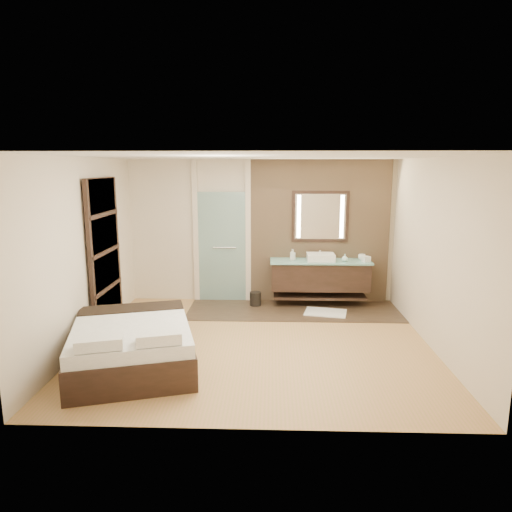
{
  "coord_description": "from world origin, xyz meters",
  "views": [
    {
      "loc": [
        0.2,
        -6.36,
        2.56
      ],
      "look_at": [
        -0.05,
        0.6,
        1.2
      ],
      "focal_mm": 32.0,
      "sensor_mm": 36.0,
      "label": 1
    }
  ],
  "objects_px": {
    "bed": "(132,345)",
    "waste_bin": "(255,299)",
    "vanity": "(320,275)",
    "mirror_unit": "(320,217)"
  },
  "relations": [
    {
      "from": "mirror_unit",
      "to": "bed",
      "type": "distance_m",
      "value": 4.26
    },
    {
      "from": "vanity",
      "to": "waste_bin",
      "type": "bearing_deg",
      "value": -176.76
    },
    {
      "from": "waste_bin",
      "to": "vanity",
      "type": "bearing_deg",
      "value": 3.24
    },
    {
      "from": "mirror_unit",
      "to": "bed",
      "type": "xyz_separation_m",
      "value": [
        -2.7,
        -3.0,
        -1.35
      ]
    },
    {
      "from": "vanity",
      "to": "waste_bin",
      "type": "distance_m",
      "value": 1.28
    },
    {
      "from": "bed",
      "to": "waste_bin",
      "type": "xyz_separation_m",
      "value": [
        1.5,
        2.7,
        -0.16
      ]
    },
    {
      "from": "bed",
      "to": "waste_bin",
      "type": "relative_size",
      "value": 8.3
    },
    {
      "from": "bed",
      "to": "waste_bin",
      "type": "bearing_deg",
      "value": 44.78
    },
    {
      "from": "vanity",
      "to": "waste_bin",
      "type": "xyz_separation_m",
      "value": [
        -1.2,
        -0.07,
        -0.45
      ]
    },
    {
      "from": "mirror_unit",
      "to": "waste_bin",
      "type": "distance_m",
      "value": 1.96
    }
  ]
}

